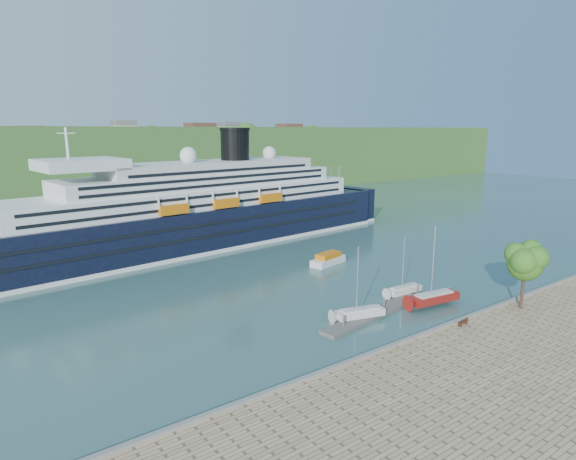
# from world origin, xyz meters

# --- Properties ---
(ground) EXTENTS (400.00, 400.00, 0.00)m
(ground) POSITION_xyz_m (0.00, 0.00, 0.00)
(ground) COLOR #305554
(ground) RESTS_ON ground
(far_hillside) EXTENTS (400.00, 50.00, 24.00)m
(far_hillside) POSITION_xyz_m (0.00, 145.00, 12.00)
(far_hillside) COLOR #356026
(far_hillside) RESTS_ON ground
(quay_coping) EXTENTS (220.00, 0.50, 0.30)m
(quay_coping) POSITION_xyz_m (0.00, -0.20, 1.15)
(quay_coping) COLOR slate
(quay_coping) RESTS_ON promenade
(cruise_ship) EXTENTS (105.75, 26.13, 23.52)m
(cruise_ship) POSITION_xyz_m (-4.78, 55.20, 11.76)
(cruise_ship) COLOR black
(cruise_ship) RESTS_ON ground
(park_bench) EXTENTS (1.50, 0.71, 0.94)m
(park_bench) POSITION_xyz_m (2.78, -1.20, 1.47)
(park_bench) COLOR #472314
(park_bench) RESTS_ON promenade
(promenade_tree) EXTENTS (5.73, 5.73, 9.49)m
(promenade_tree) POSITION_xyz_m (13.43, -2.23, 5.75)
(promenade_tree) COLOR #2D5917
(promenade_tree) RESTS_ON promenade
(floating_pontoon) EXTENTS (18.98, 5.23, 0.42)m
(floating_pontoon) POSITION_xyz_m (-1.26, 8.75, 0.21)
(floating_pontoon) COLOR #69645D
(floating_pontoon) RESTS_ON ground
(sailboat_white_near) EXTENTS (7.19, 3.65, 8.95)m
(sailboat_white_near) POSITION_xyz_m (-3.94, 8.70, 4.47)
(sailboat_white_near) COLOR silver
(sailboat_white_near) RESTS_ON ground
(sailboat_red) EXTENTS (8.35, 3.34, 10.49)m
(sailboat_red) POSITION_xyz_m (7.61, 6.50, 5.24)
(sailboat_red) COLOR maroon
(sailboat_red) RESTS_ON ground
(sailboat_white_far) EXTENTS (6.34, 1.94, 8.13)m
(sailboat_white_far) POSITION_xyz_m (7.52, 11.53, 4.06)
(sailboat_white_far) COLOR silver
(sailboat_white_far) RESTS_ON ground
(tender_launch) EXTENTS (7.82, 4.24, 2.05)m
(tender_launch) POSITION_xyz_m (9.32, 30.12, 1.03)
(tender_launch) COLOR orange
(tender_launch) RESTS_ON ground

